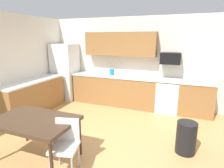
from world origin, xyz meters
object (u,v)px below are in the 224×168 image
at_px(dining_table, 34,122).
at_px(kettle, 112,72).
at_px(microwave, 170,58).
at_px(trash_bin, 186,138).
at_px(refrigerator, 66,72).
at_px(oven_range, 167,96).
at_px(chair_near_table, 66,142).

distance_m(dining_table, kettle, 3.21).
height_order(microwave, trash_bin, microwave).
bearing_deg(trash_bin, refrigerator, 154.03).
bearing_deg(oven_range, kettle, 178.35).
distance_m(refrigerator, microwave, 3.44).
xyz_separation_m(microwave, chair_near_table, (-1.24, -3.29, -1.02)).
bearing_deg(kettle, refrigerator, -175.49).
bearing_deg(microwave, chair_near_table, -110.68).
bearing_deg(dining_table, trash_bin, 25.41).
bearing_deg(dining_table, refrigerator, 115.91).
height_order(microwave, chair_near_table, microwave).
relative_size(chair_near_table, trash_bin, 1.42).
height_order(oven_range, trash_bin, oven_range).
bearing_deg(trash_bin, microwave, 104.14).
distance_m(oven_range, dining_table, 3.67).
height_order(trash_bin, kettle, kettle).
bearing_deg(oven_range, trash_bin, -75.18).
height_order(microwave, dining_table, microwave).
distance_m(refrigerator, oven_range, 3.42).
distance_m(oven_range, microwave, 1.07).
distance_m(oven_range, kettle, 1.83).
bearing_deg(dining_table, microwave, 59.58).
bearing_deg(trash_bin, chair_near_table, -145.66).
distance_m(refrigerator, dining_table, 3.41).
relative_size(refrigerator, oven_range, 2.07).
relative_size(oven_range, kettle, 4.55).
bearing_deg(dining_table, kettle, 87.09).
xyz_separation_m(oven_range, chair_near_table, (-1.24, -3.19, 0.05)).
bearing_deg(chair_near_table, dining_table, 175.16).
distance_m(dining_table, trash_bin, 2.71).
height_order(dining_table, kettle, kettle).
relative_size(dining_table, kettle, 7.00).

